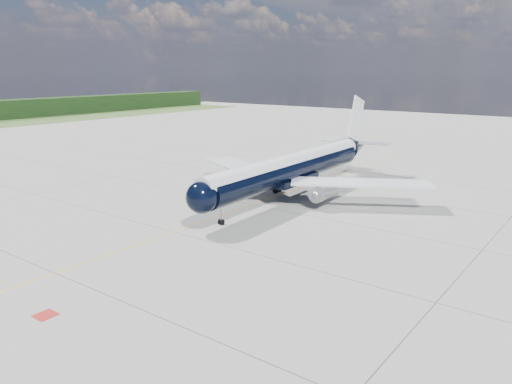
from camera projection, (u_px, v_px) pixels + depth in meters
ground at (273, 197)px, 73.06m from camera, size 320.00×320.00×0.00m
taxiway_centerline at (252, 205)px, 69.18m from camera, size 0.16×160.00×0.01m
red_marking at (46, 315)px, 38.02m from camera, size 1.60×1.60×0.01m
main_airliner at (295, 167)px, 73.16m from camera, size 39.41×47.96×13.86m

